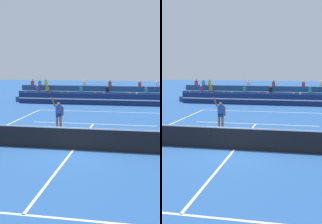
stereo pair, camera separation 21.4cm
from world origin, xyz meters
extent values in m
plane|color=#285699|center=(0.00, 0.00, 0.00)|extent=(120.00, 120.00, 0.00)
cube|color=white|center=(0.00, 11.90, 0.00)|extent=(11.00, 0.10, 0.01)
cube|color=white|center=(0.00, -6.43, 0.00)|extent=(8.25, 0.10, 0.01)
cube|color=white|center=(0.00, 6.43, 0.00)|extent=(8.25, 0.10, 0.01)
cube|color=white|center=(0.00, 0.00, 0.00)|extent=(0.10, 12.85, 0.01)
cube|color=black|center=(0.00, 0.00, 0.50)|extent=(11.90, 0.02, 1.00)
cube|color=white|center=(0.00, 0.00, 1.03)|extent=(11.90, 0.04, 0.06)
cube|color=navy|center=(0.00, 16.07, 0.55)|extent=(18.00, 0.24, 1.10)
cube|color=white|center=(0.00, 15.94, 0.55)|extent=(18.00, 0.02, 0.10)
cube|color=navy|center=(0.00, 17.34, 0.28)|extent=(19.49, 0.95, 0.55)
cube|color=orange|center=(-8.69, 17.17, 0.77)|extent=(0.32, 0.22, 0.44)
sphere|color=brown|center=(-8.69, 17.17, 1.09)|extent=(0.18, 0.18, 0.18)
cube|color=pink|center=(2.71, 17.17, 0.77)|extent=(0.32, 0.22, 0.44)
sphere|color=beige|center=(2.71, 17.17, 1.09)|extent=(0.18, 0.18, 0.18)
cube|color=purple|center=(2.07, 17.17, 0.77)|extent=(0.32, 0.22, 0.44)
sphere|color=#9E7051|center=(2.07, 17.17, 1.09)|extent=(0.18, 0.18, 0.18)
cube|color=teal|center=(-4.15, 17.17, 0.77)|extent=(0.32, 0.22, 0.44)
sphere|color=brown|center=(-4.15, 17.17, 1.09)|extent=(0.18, 0.18, 0.18)
cube|color=black|center=(-1.37, 17.17, 0.77)|extent=(0.32, 0.22, 0.44)
sphere|color=brown|center=(-1.37, 17.17, 1.09)|extent=(0.18, 0.18, 0.18)
cube|color=silver|center=(-7.49, 17.17, 0.77)|extent=(0.32, 0.22, 0.44)
sphere|color=brown|center=(-7.49, 17.17, 1.09)|extent=(0.18, 0.18, 0.18)
cube|color=#338C4C|center=(-4.92, 17.17, 0.77)|extent=(0.32, 0.22, 0.44)
sphere|color=brown|center=(-4.92, 17.17, 1.09)|extent=(0.18, 0.18, 0.18)
cube|color=pink|center=(-0.49, 17.17, 0.77)|extent=(0.32, 0.22, 0.44)
sphere|color=brown|center=(-0.49, 17.17, 1.09)|extent=(0.18, 0.18, 0.18)
cube|color=navy|center=(0.00, 18.29, 0.55)|extent=(19.49, 0.95, 1.10)
cube|color=purple|center=(-7.75, 18.12, 1.32)|extent=(0.32, 0.22, 0.44)
sphere|color=beige|center=(-7.75, 18.12, 1.64)|extent=(0.18, 0.18, 0.18)
cube|color=teal|center=(-3.01, 18.12, 1.32)|extent=(0.32, 0.22, 0.44)
sphere|color=brown|center=(-3.01, 18.12, 1.64)|extent=(0.18, 0.18, 0.18)
cube|color=orange|center=(-6.66, 18.12, 1.32)|extent=(0.32, 0.22, 0.44)
sphere|color=brown|center=(-6.66, 18.12, 1.64)|extent=(0.18, 0.18, 0.18)
cube|color=teal|center=(3.64, 18.12, 1.32)|extent=(0.32, 0.22, 0.44)
sphere|color=#9E7051|center=(3.64, 18.12, 1.64)|extent=(0.18, 0.18, 0.18)
cube|color=black|center=(-0.27, 18.12, 1.32)|extent=(0.32, 0.22, 0.44)
sphere|color=brown|center=(-0.27, 18.12, 1.64)|extent=(0.18, 0.18, 0.18)
cube|color=navy|center=(0.00, 19.24, 0.83)|extent=(19.49, 0.95, 1.65)
cube|color=red|center=(-0.09, 19.07, 1.87)|extent=(0.32, 0.22, 0.44)
sphere|color=brown|center=(-0.09, 19.07, 2.19)|extent=(0.18, 0.18, 0.18)
cube|color=yellow|center=(-7.10, 19.07, 1.87)|extent=(0.32, 0.22, 0.44)
sphere|color=brown|center=(-7.10, 19.07, 2.19)|extent=(0.18, 0.18, 0.18)
cube|color=silver|center=(-2.81, 19.07, 1.87)|extent=(0.32, 0.22, 0.44)
sphere|color=beige|center=(-2.81, 19.07, 2.19)|extent=(0.18, 0.18, 0.18)
cube|color=silver|center=(4.72, 19.07, 1.87)|extent=(0.32, 0.22, 0.44)
sphere|color=beige|center=(4.72, 19.07, 2.19)|extent=(0.18, 0.18, 0.18)
cube|color=teal|center=(-7.78, 19.07, 1.87)|extent=(0.32, 0.22, 0.44)
sphere|color=tan|center=(-7.78, 19.07, 2.19)|extent=(0.18, 0.18, 0.18)
cube|color=red|center=(2.99, 19.07, 1.87)|extent=(0.32, 0.22, 0.44)
sphere|color=beige|center=(2.99, 19.07, 2.19)|extent=(0.18, 0.18, 0.18)
cube|color=red|center=(-8.62, 19.07, 1.87)|extent=(0.32, 0.22, 0.44)
sphere|color=brown|center=(-8.62, 19.07, 2.19)|extent=(0.18, 0.18, 0.18)
cylinder|color=brown|center=(-1.61, 3.94, 0.45)|extent=(0.14, 0.14, 0.90)
cylinder|color=brown|center=(-1.84, 3.98, 0.45)|extent=(0.14, 0.14, 0.90)
cube|color=navy|center=(-1.71, 3.94, 0.94)|extent=(0.35, 0.24, 0.20)
cube|color=#2D4CA5|center=(-1.71, 3.94, 1.24)|extent=(0.39, 0.25, 0.56)
sphere|color=brown|center=(-1.71, 3.94, 1.60)|extent=(0.22, 0.22, 0.22)
cube|color=white|center=(-1.61, 3.90, 0.04)|extent=(0.16, 0.27, 0.09)
cube|color=white|center=(-1.83, 3.94, 0.04)|extent=(0.16, 0.27, 0.09)
cylinder|color=brown|center=(-1.48, 3.98, 1.18)|extent=(0.09, 0.09, 0.56)
cylinder|color=brown|center=(-2.03, 3.90, 1.74)|extent=(0.30, 0.13, 0.60)
cylinder|color=black|center=(-2.16, 3.88, 2.12)|extent=(0.11, 0.05, 0.22)
torus|color=black|center=(-2.22, 3.87, 2.29)|extent=(0.39, 0.08, 0.39)
sphere|color=#C6DB33|center=(-2.36, 6.03, 0.03)|extent=(0.07, 0.07, 0.07)
camera|label=1|loc=(2.91, -13.72, 3.94)|focal=50.00mm
camera|label=2|loc=(3.12, -13.68, 3.94)|focal=50.00mm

